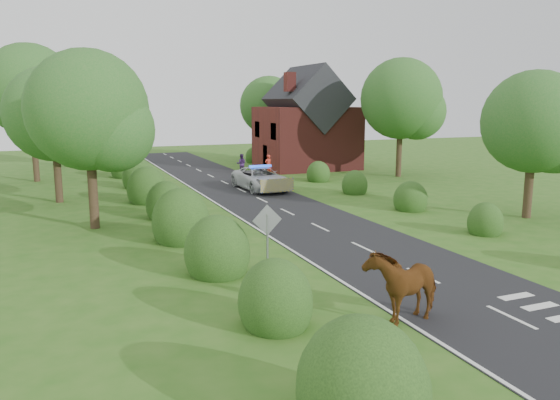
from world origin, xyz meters
name	(u,v)px	position (x,y,z in m)	size (l,w,h in m)	color
ground	(423,276)	(0.00, 0.00, 0.00)	(120.00, 120.00, 0.00)	#2E6219
road	(268,203)	(0.00, 15.00, 0.01)	(6.00, 70.00, 0.02)	black
road_markings	(254,211)	(-1.60, 12.93, 0.03)	(4.96, 70.00, 0.01)	white
hedgerow_left	(169,209)	(-6.51, 11.69, 0.75)	(2.75, 50.41, 3.00)	#1F3E17
hedgerow_right	(398,197)	(6.60, 11.21, 0.55)	(2.10, 45.78, 2.10)	#1F3E17
tree_left_a	(94,115)	(-9.75, 11.86, 5.34)	(5.74, 5.60, 8.38)	#332316
tree_left_b	(58,118)	(-11.25, 19.86, 5.04)	(5.74, 5.60, 8.07)	#332316
tree_left_c	(35,94)	(-12.70, 29.83, 6.53)	(6.97, 6.80, 10.22)	#332316
tree_left_d	(68,105)	(-10.23, 39.85, 5.64)	(6.15, 6.00, 8.89)	#332316
tree_right_a	(539,126)	(11.23, 5.87, 4.74)	(5.33, 5.20, 7.56)	#332316
tree_right_b	(405,102)	(14.29, 21.84, 5.94)	(6.56, 6.40, 9.40)	#332316
tree_right_c	(272,108)	(9.27, 37.85, 5.34)	(6.15, 6.00, 8.58)	#332316
road_sign	(267,230)	(-5.00, 2.00, 1.65)	(1.06, 0.08, 2.53)	gray
house	(306,126)	(9.49, 30.00, 3.79)	(8.00, 7.40, 9.17)	maroon
cow	(402,289)	(-2.85, -2.85, 0.85)	(1.27, 2.41, 1.71)	#562F0C
police_van	(261,179)	(1.33, 19.84, 0.78)	(2.77, 5.72, 1.70)	silver
pedestrian_red	(268,165)	(4.51, 26.65, 0.85)	(0.62, 0.41, 1.70)	red
pedestrian_purple	(241,164)	(2.79, 28.45, 0.84)	(0.81, 0.63, 1.67)	#3D2056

